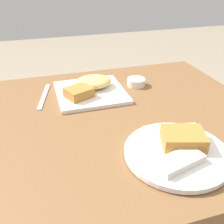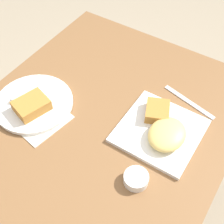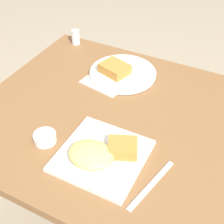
% 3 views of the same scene
% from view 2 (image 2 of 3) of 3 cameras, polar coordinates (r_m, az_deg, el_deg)
% --- Properties ---
extents(ground_plane, '(8.00, 8.00, 0.00)m').
position_cam_2_polar(ground_plane, '(1.70, -1.13, -15.99)').
color(ground_plane, gray).
extents(dining_table, '(1.02, 0.88, 0.70)m').
position_cam_2_polar(dining_table, '(1.16, -1.60, -3.47)').
color(dining_table, brown).
rests_on(dining_table, ground_plane).
extents(menu_card, '(0.22, 0.29, 0.00)m').
position_cam_2_polar(menu_card, '(1.15, -14.60, 0.13)').
color(menu_card, beige).
rests_on(menu_card, dining_table).
extents(plate_square_near, '(0.26, 0.26, 0.06)m').
position_cam_2_polar(plate_square_near, '(1.05, 9.15, -3.16)').
color(plate_square_near, white).
rests_on(plate_square_near, dining_table).
extents(plate_oval_far, '(0.28, 0.28, 0.05)m').
position_cam_2_polar(plate_oval_far, '(1.15, -14.29, 1.70)').
color(plate_oval_far, white).
rests_on(plate_oval_far, menu_card).
extents(sauce_ramekin, '(0.08, 0.08, 0.03)m').
position_cam_2_polar(sauce_ramekin, '(0.95, 4.42, -12.05)').
color(sauce_ramekin, white).
rests_on(sauce_ramekin, dining_table).
extents(butter_knife, '(0.07, 0.22, 0.00)m').
position_cam_2_polar(butter_knife, '(1.17, 13.91, 1.80)').
color(butter_knife, silver).
rests_on(butter_knife, dining_table).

